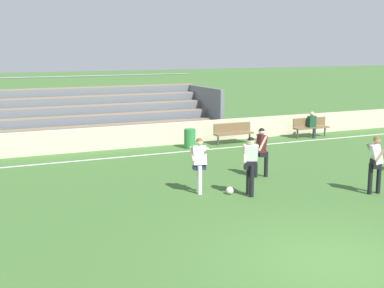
% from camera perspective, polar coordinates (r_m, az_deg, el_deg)
% --- Properties ---
extents(ground_plane, '(160.00, 160.00, 0.00)m').
position_cam_1_polar(ground_plane, '(11.39, 14.49, -11.85)').
color(ground_plane, '#3D662D').
extents(field_line_sideline, '(44.00, 0.12, 0.01)m').
position_cam_1_polar(field_line_sideline, '(21.21, -5.43, -1.20)').
color(field_line_sideline, white).
rests_on(field_line_sideline, ground).
extents(sideline_wall, '(48.00, 0.16, 0.95)m').
position_cam_1_polar(sideline_wall, '(22.70, -6.85, 0.76)').
color(sideline_wall, beige).
rests_on(sideline_wall, ground).
extents(bleacher_stand, '(17.56, 4.12, 2.77)m').
position_cam_1_polar(bleacher_stand, '(24.70, -17.18, 2.79)').
color(bleacher_stand, '#897051').
rests_on(bleacher_stand, ground).
extents(bench_near_wall_gap, '(1.80, 0.40, 0.90)m').
position_cam_1_polar(bench_near_wall_gap, '(23.60, 4.36, 1.34)').
color(bench_near_wall_gap, brown).
rests_on(bench_near_wall_gap, ground).
extents(bench_far_left, '(1.80, 0.40, 0.90)m').
position_cam_1_polar(bench_far_left, '(25.82, 12.37, 1.91)').
color(bench_far_left, brown).
rests_on(bench_far_left, ground).
extents(trash_bin, '(0.48, 0.48, 0.81)m').
position_cam_1_polar(trash_bin, '(22.54, -0.23, 0.58)').
color(trash_bin, '#2D7F3D').
rests_on(trash_bin, ground).
extents(spectator_seated, '(0.36, 0.42, 1.21)m').
position_cam_1_polar(spectator_seated, '(25.70, 12.54, 2.22)').
color(spectator_seated, '#2D2D38').
rests_on(spectator_seated, ground).
extents(player_white_trailing_run, '(0.55, 0.53, 1.62)m').
position_cam_1_polar(player_white_trailing_run, '(15.62, 0.77, -1.75)').
color(player_white_trailing_run, white).
rests_on(player_white_trailing_run, ground).
extents(player_white_pressing_high, '(0.57, 0.43, 1.70)m').
position_cam_1_polar(player_white_pressing_high, '(15.41, 6.17, -1.77)').
color(player_white_pressing_high, black).
rests_on(player_white_pressing_high, ground).
extents(player_dark_overlapping, '(0.47, 0.53, 1.62)m').
position_cam_1_polar(player_dark_overlapping, '(17.65, 7.30, -0.43)').
color(player_dark_overlapping, black).
rests_on(player_dark_overlapping, ground).
extents(player_white_wide_right, '(0.48, 0.60, 1.70)m').
position_cam_1_polar(player_white_wide_right, '(16.38, 18.77, -1.55)').
color(player_white_wide_right, black).
rests_on(player_white_wide_right, ground).
extents(soccer_ball, '(0.22, 0.22, 0.22)m').
position_cam_1_polar(soccer_ball, '(15.71, 4.00, -4.90)').
color(soccer_ball, white).
rests_on(soccer_ball, ground).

